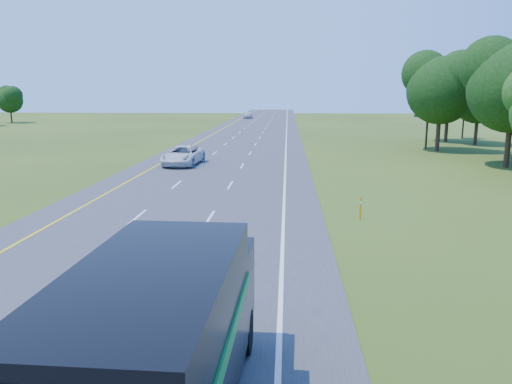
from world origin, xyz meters
The scene contains 6 objects.
road centered at (0.00, 50.00, 0.02)m, with size 15.00×260.00×0.04m, color #38383A.
lane_markings centered at (0.00, 50.00, 0.04)m, with size 11.15×260.00×0.01m.
horse_truck centered at (3.56, 3.95, 1.90)m, with size 2.67×7.92×3.48m.
white_suv centered at (-3.31, 38.34, 0.85)m, with size 2.70×5.86×1.63m, color silver.
far_car centered at (-3.92, 117.07, 0.81)m, with size 1.83×4.54×1.55m, color silver.
delineator centered at (9.28, 20.29, 0.60)m, with size 0.09×0.05×1.13m.
Camera 1 is at (5.64, -3.87, 6.17)m, focal length 35.00 mm.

